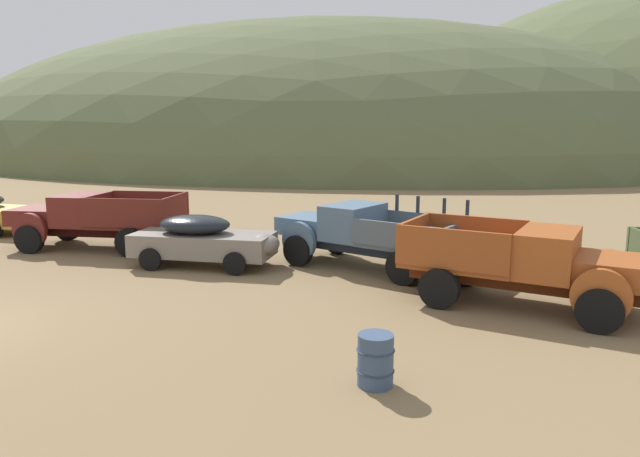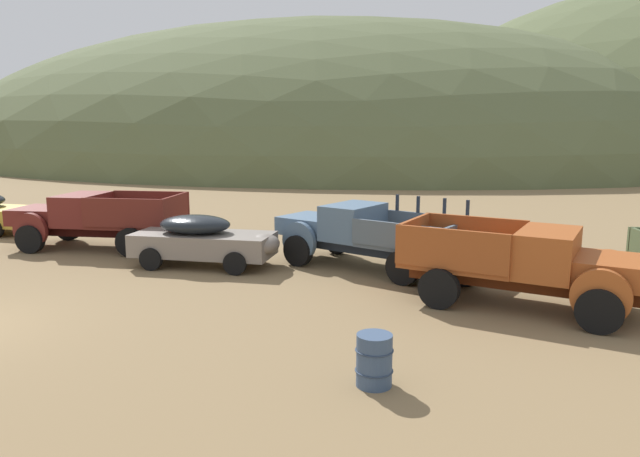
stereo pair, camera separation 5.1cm
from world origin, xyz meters
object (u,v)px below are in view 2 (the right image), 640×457
object	(u,v)px
truck_chalk_blue	(356,234)
oil_drum_spare	(374,360)
truck_oxide_orange	(540,267)
car_primer_gray	(207,240)
truck_oxblood	(87,219)

from	to	relation	value
truck_chalk_blue	oil_drum_spare	bearing A→B (deg)	124.79
truck_chalk_blue	truck_oxide_orange	world-z (taller)	truck_chalk_blue
car_primer_gray	oil_drum_spare	bearing A→B (deg)	-50.59
car_primer_gray	oil_drum_spare	distance (m)	9.41
truck_chalk_blue	truck_oxblood	bearing A→B (deg)	20.11
car_primer_gray	truck_oxide_orange	xyz separation A→B (m)	(9.52, -0.78, 0.20)
truck_oxblood	oil_drum_spare	world-z (taller)	truck_oxblood
truck_oxblood	oil_drum_spare	bearing A→B (deg)	138.09
truck_oxblood	oil_drum_spare	size ratio (longest dim) A/B	6.96
truck_oxide_orange	truck_chalk_blue	bearing A→B (deg)	162.81
car_primer_gray	truck_oxide_orange	distance (m)	9.55
car_primer_gray	truck_oxide_orange	bearing A→B (deg)	-14.16
truck_oxblood	car_primer_gray	distance (m)	5.44
truck_oxide_orange	car_primer_gray	bearing A→B (deg)	-176.83
truck_oxblood	truck_oxide_orange	xyz separation A→B (m)	(14.89, -1.59, -0.00)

